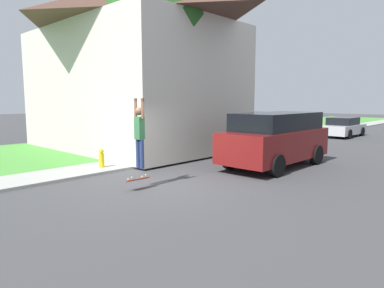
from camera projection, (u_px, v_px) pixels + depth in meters
ground_plane at (168, 185)px, 10.32m from camera, size 120.00×120.00×0.00m
lawn at (151, 143)px, 20.09m from camera, size 10.00×80.00×0.08m
sidewalk at (207, 150)px, 17.09m from camera, size 1.80×80.00×0.10m
house at (132, 64)px, 17.85m from camera, size 11.31×7.86×8.41m
lawn_tree_near at (157, 20)px, 14.92m from camera, size 4.59×4.59×8.24m
suv_parked at (276, 138)px, 13.09m from camera, size 2.19×5.04×2.07m
car_down_street at (343, 127)px, 23.95m from camera, size 1.91×4.28×1.35m
skateboarder at (140, 132)px, 9.84m from camera, size 0.41×0.23×2.02m
skateboard at (138, 179)px, 9.77m from camera, size 0.24×0.80×0.19m
fire_hydrant at (102, 158)px, 12.50m from camera, size 0.20×0.20×0.69m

